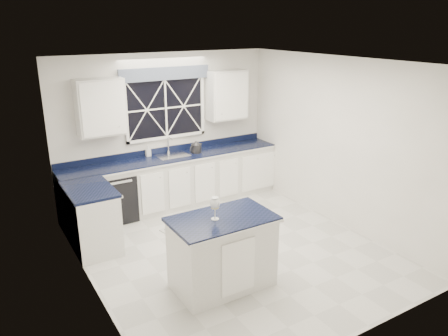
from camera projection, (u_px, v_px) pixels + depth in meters
ground at (232, 250)px, 6.41m from camera, size 4.50×4.50×0.00m
back_wall at (166, 130)px, 7.80m from camera, size 4.00×0.10×2.70m
base_cabinets at (161, 188)px, 7.55m from camera, size 3.99×1.60×0.90m
countertop at (174, 157)px, 7.70m from camera, size 3.98×0.64×0.04m
dishwasher at (115, 196)px, 7.32m from camera, size 0.60×0.58×0.82m
window at (166, 104)px, 7.61m from camera, size 1.65×0.09×1.26m
upper_cabinets at (168, 101)px, 7.49m from camera, size 3.10×0.34×0.90m
faucet at (169, 145)px, 7.80m from camera, size 0.05×0.20×0.30m
island at (222, 252)px, 5.41m from camera, size 1.27×0.76×0.94m
rug at (200, 226)px, 7.13m from camera, size 1.24×0.90×0.02m
kettle at (196, 147)px, 7.86m from camera, size 0.30×0.24×0.22m
wine_glass at (215, 204)px, 5.15m from camera, size 0.12×0.12×0.28m
soap_bottle at (148, 151)px, 7.65m from camera, size 0.08×0.09×0.19m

